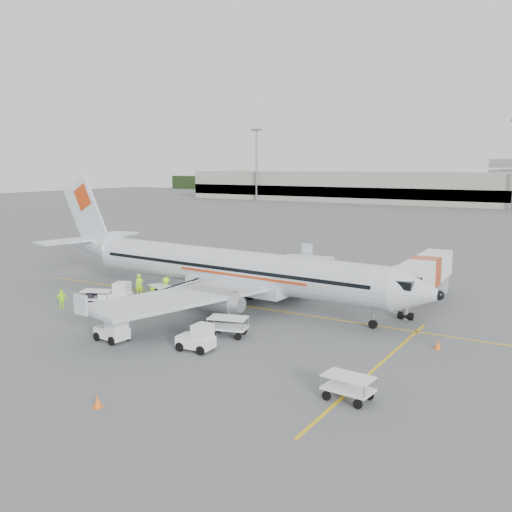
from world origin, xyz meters
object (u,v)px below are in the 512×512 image
object	(u,v)px
belt_loader	(175,287)
tug_fore	(196,337)
tug_aft	(116,294)
jet_bridge	(424,281)
tug_mid	(112,328)
aircraft	(231,243)

from	to	relation	value
belt_loader	tug_fore	distance (m)	11.92
belt_loader	tug_aft	bearing A→B (deg)	-154.07
jet_bridge	tug_mid	world-z (taller)	jet_bridge
tug_fore	tug_aft	world-z (taller)	tug_aft
aircraft	tug_mid	bearing A→B (deg)	-91.68
tug_fore	tug_aft	bearing A→B (deg)	151.53
jet_bridge	tug_fore	distance (m)	20.96
tug_fore	tug_aft	size ratio (longest dim) A/B	0.90
tug_mid	tug_aft	xyz separation A→B (m)	(-6.65, 7.03, 0.09)
aircraft	belt_loader	bearing A→B (deg)	-142.63
aircraft	jet_bridge	world-z (taller)	aircraft
aircraft	tug_fore	distance (m)	12.59
belt_loader	tug_mid	world-z (taller)	belt_loader
tug_aft	belt_loader	bearing A→B (deg)	12.36
belt_loader	tug_fore	world-z (taller)	belt_loader
tug_fore	tug_aft	distance (m)	13.74
aircraft	tug_aft	distance (m)	10.21
tug_fore	tug_mid	xyz separation A→B (m)	(-5.81, -1.25, 0.00)
jet_bridge	tug_mid	distance (m)	24.99
belt_loader	aircraft	bearing A→B (deg)	26.49
jet_bridge	tug_fore	world-z (taller)	jet_bridge
jet_bridge	tug_fore	xyz separation A→B (m)	(-8.82, -18.98, -1.07)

